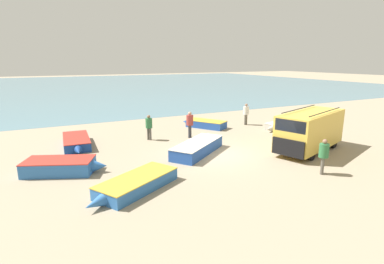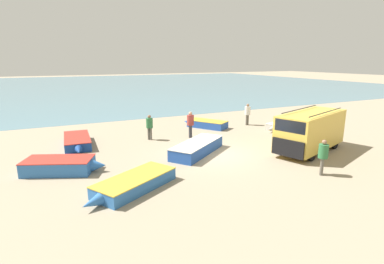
# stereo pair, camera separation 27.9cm
# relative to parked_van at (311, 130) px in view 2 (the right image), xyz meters

# --- Properties ---
(ground_plane) EXTENTS (200.00, 200.00, 0.00)m
(ground_plane) POSITION_rel_parked_van_xyz_m (-5.25, 1.73, -1.26)
(ground_plane) COLOR gray
(sea_water) EXTENTS (120.00, 80.00, 0.01)m
(sea_water) POSITION_rel_parked_van_xyz_m (-5.25, 53.73, -1.26)
(sea_water) COLOR slate
(sea_water) RESTS_ON ground_plane
(parked_van) EXTENTS (5.61, 3.54, 2.43)m
(parked_van) POSITION_rel_parked_van_xyz_m (0.00, 0.00, 0.00)
(parked_van) COLOR gold
(parked_van) RESTS_ON ground_plane
(fishing_rowboat_0) EXTENTS (2.78, 3.60, 0.58)m
(fishing_rowboat_0) POSITION_rel_parked_van_xyz_m (-2.43, 8.23, -0.97)
(fishing_rowboat_0) COLOR #234CA3
(fishing_rowboat_0) RESTS_ON ground_plane
(fishing_rowboat_1) EXTENTS (3.87, 2.59, 0.67)m
(fishing_rowboat_1) POSITION_rel_parked_van_xyz_m (-13.21, 2.54, -0.93)
(fishing_rowboat_1) COLOR #2D66AD
(fishing_rowboat_1) RESTS_ON ground_plane
(fishing_rowboat_2) EXTENTS (4.65, 3.81, 0.67)m
(fishing_rowboat_2) POSITION_rel_parked_van_xyz_m (-5.93, 2.56, -0.93)
(fishing_rowboat_2) COLOR #234CA3
(fishing_rowboat_2) RESTS_ON ground_plane
(fishing_rowboat_3) EXTENTS (4.27, 3.09, 0.54)m
(fishing_rowboat_3) POSITION_rel_parked_van_xyz_m (-10.67, -0.85, -0.99)
(fishing_rowboat_3) COLOR #2D66AD
(fishing_rowboat_3) RESTS_ON ground_plane
(fishing_rowboat_4) EXTENTS (1.67, 4.41, 0.56)m
(fishing_rowboat_4) POSITION_rel_parked_van_xyz_m (-12.13, 7.03, -0.98)
(fishing_rowboat_4) COLOR navy
(fishing_rowboat_4) RESTS_ON ground_plane
(fishing_rowboat_5) EXTENTS (4.42, 2.34, 0.52)m
(fishing_rowboat_5) POSITION_rel_parked_van_xyz_m (3.01, 5.08, -1.00)
(fishing_rowboat_5) COLOR #ADA89E
(fishing_rowboat_5) RESTS_ON ground_plane
(fisherman_0) EXTENTS (0.44, 0.44, 1.69)m
(fisherman_0) POSITION_rel_parked_van_xyz_m (-7.61, 6.51, -0.25)
(fisherman_0) COLOR #5B564C
(fisherman_0) RESTS_ON ground_plane
(fisherman_1) EXTENTS (0.47, 0.47, 1.80)m
(fisherman_1) POSITION_rel_parked_van_xyz_m (-4.90, 5.88, -0.19)
(fisherman_1) COLOR #38383D
(fisherman_1) RESTS_ON ground_plane
(fisherman_2) EXTENTS (0.44, 0.44, 1.68)m
(fisherman_2) POSITION_rel_parked_van_xyz_m (-2.33, -2.97, -0.26)
(fisherman_2) COLOR #5B564C
(fisherman_2) RESTS_ON ground_plane
(fisherman_3) EXTENTS (0.46, 0.46, 1.75)m
(fisherman_3) POSITION_rel_parked_van_xyz_m (1.06, 7.59, -0.22)
(fisherman_3) COLOR #5B564C
(fisherman_3) RESTS_ON ground_plane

